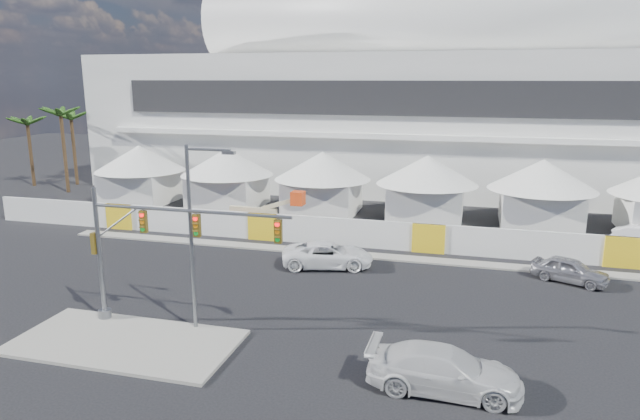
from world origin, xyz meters
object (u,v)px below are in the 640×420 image
(sedan_silver, at_px, (570,270))
(boom_lift, at_px, (247,222))
(pickup_curb, at_px, (328,255))
(streetlight_median, at_px, (195,226))
(traffic_mast, at_px, (141,249))
(pickup_near, at_px, (444,370))

(sedan_silver, relative_size, boom_lift, 0.60)
(sedan_silver, distance_m, boom_lift, 22.59)
(pickup_curb, distance_m, streetlight_median, 11.94)
(sedan_silver, height_order, traffic_mast, traffic_mast)
(traffic_mast, distance_m, boom_lift, 16.82)
(streetlight_median, bearing_deg, traffic_mast, -175.81)
(pickup_near, xyz_separation_m, streetlight_median, (-11.42, 2.45, 4.26))
(pickup_curb, height_order, pickup_near, pickup_near)
(pickup_near, distance_m, streetlight_median, 12.43)
(traffic_mast, relative_size, boom_lift, 1.42)
(sedan_silver, bearing_deg, traffic_mast, 144.20)
(traffic_mast, bearing_deg, streetlight_median, 4.19)
(pickup_curb, height_order, streetlight_median, streetlight_median)
(sedan_silver, distance_m, traffic_mast, 23.93)
(sedan_silver, height_order, streetlight_median, streetlight_median)
(sedan_silver, height_order, boom_lift, boom_lift)
(traffic_mast, bearing_deg, pickup_curb, 59.81)
(pickup_curb, relative_size, traffic_mast, 0.57)
(pickup_near, bearing_deg, sedan_silver, -23.93)
(pickup_near, relative_size, traffic_mast, 0.58)
(traffic_mast, height_order, streetlight_median, streetlight_median)
(pickup_near, xyz_separation_m, boom_lift, (-15.66, 18.75, 0.12))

